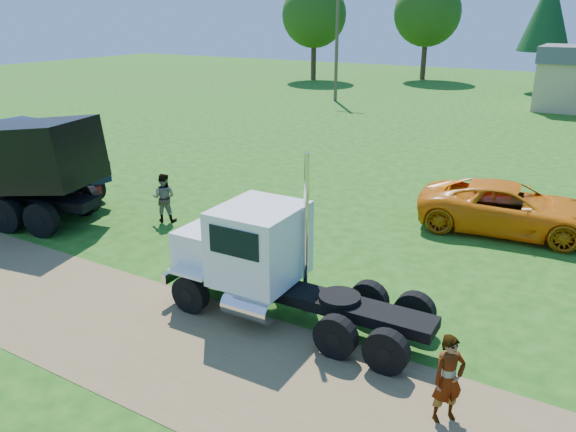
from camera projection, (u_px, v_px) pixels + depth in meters
The scene contains 7 objects.
ground at pixel (195, 353), 12.28m from camera, with size 140.00×140.00×0.00m, color #1B4B10.
dirt_track at pixel (195, 352), 12.28m from camera, with size 120.00×4.20×0.01m, color brown.
white_semi_tractor at pixel (262, 260), 13.56m from camera, with size 6.71×2.46×4.03m.
navy_truck at pixel (25, 160), 22.21m from camera, with size 6.89×2.57×2.94m.
orange_pickup at pixel (510, 208), 18.82m from camera, with size 2.73×5.93×1.65m, color orange.
spectator_a at pixel (448, 379), 9.99m from camera, with size 0.63×0.41×1.72m, color #999999.
spectator_b at pixel (164, 198), 19.76m from camera, with size 0.85×0.66×1.74m, color #999999.
Camera 1 is at (7.15, -7.97, 7.01)m, focal length 35.00 mm.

